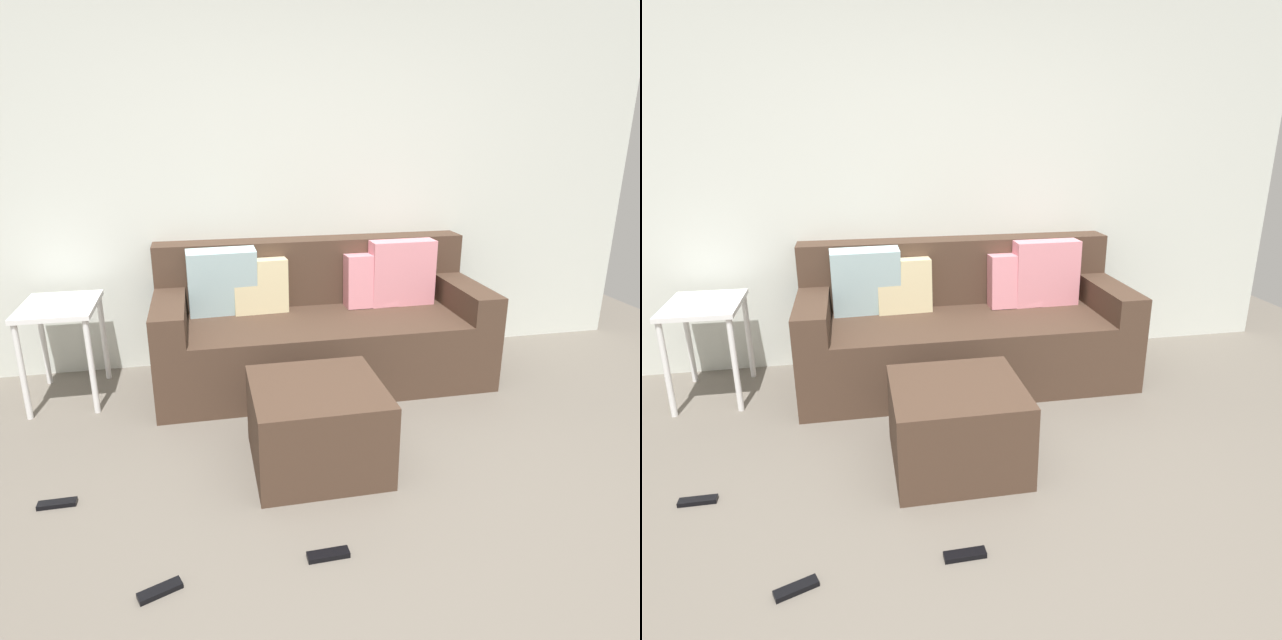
% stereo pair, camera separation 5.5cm
% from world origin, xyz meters
% --- Properties ---
extents(ground_plane, '(6.87, 6.87, 0.00)m').
position_xyz_m(ground_plane, '(0.00, 0.00, 0.00)').
color(ground_plane, '#6B6359').
extents(wall_back, '(5.29, 0.10, 2.68)m').
position_xyz_m(wall_back, '(0.00, 2.43, 1.34)').
color(wall_back, silver).
rests_on(wall_back, ground_plane).
extents(couch_sectional, '(2.20, 0.93, 0.92)m').
position_xyz_m(couch_sectional, '(0.09, 1.99, 0.36)').
color(couch_sectional, '#473326').
rests_on(couch_sectional, ground_plane).
extents(ottoman, '(0.66, 0.66, 0.44)m').
position_xyz_m(ottoman, '(-0.16, 0.88, 0.22)').
color(ottoman, '#473326').
rests_on(ottoman, ground_plane).
extents(side_table, '(0.45, 0.57, 0.64)m').
position_xyz_m(side_table, '(-1.57, 1.96, 0.53)').
color(side_table, white).
rests_on(side_table, ground_plane).
extents(remote_near_ottoman, '(0.18, 0.06, 0.02)m').
position_xyz_m(remote_near_ottoman, '(-0.26, 0.19, 0.01)').
color(remote_near_ottoman, black).
rests_on(remote_near_ottoman, ground_plane).
extents(remote_by_storage_bin, '(0.17, 0.11, 0.02)m').
position_xyz_m(remote_by_storage_bin, '(-0.92, 0.13, 0.01)').
color(remote_by_storage_bin, black).
rests_on(remote_by_storage_bin, ground_plane).
extents(remote_under_side_table, '(0.17, 0.05, 0.02)m').
position_xyz_m(remote_under_side_table, '(-1.42, 0.78, 0.01)').
color(remote_under_side_table, black).
rests_on(remote_under_side_table, ground_plane).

